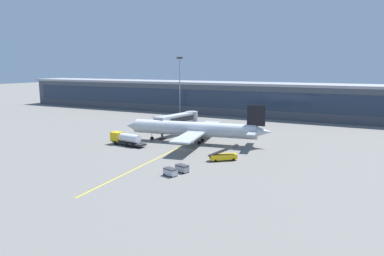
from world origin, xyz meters
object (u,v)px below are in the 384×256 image
main_airliner (195,129)px  belt_loader (223,156)px  baggage_cart_0 (170,172)px  baggage_cart_1 (182,168)px  fuel_tanker (126,139)px

main_airliner → belt_loader: size_ratio=6.75×
belt_loader → baggage_cart_0: size_ratio=2.05×
baggage_cart_1 → belt_loader: bearing=70.5°
belt_loader → main_airliner: bearing=135.3°
main_airliner → belt_loader: (13.65, -13.51, -2.92)m
main_airliner → fuel_tanker: bearing=-144.9°
main_airliner → baggage_cart_0: 29.77m
main_airliner → baggage_cart_0: size_ratio=13.85×
baggage_cart_0 → fuel_tanker: bearing=143.4°
fuel_tanker → belt_loader: size_ratio=1.80×
fuel_tanker → baggage_cart_0: fuel_tanker is taller
baggage_cart_0 → belt_loader: bearing=71.0°
belt_loader → baggage_cart_1: (-4.16, -11.78, -0.21)m
baggage_cart_0 → baggage_cart_1: bearing=72.9°
main_airliner → baggage_cart_1: size_ratio=13.85×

